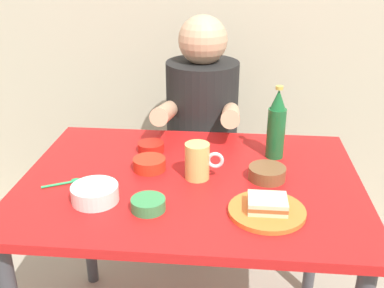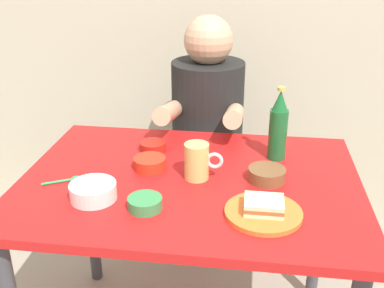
% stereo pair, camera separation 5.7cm
% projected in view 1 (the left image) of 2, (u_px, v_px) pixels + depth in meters
% --- Properties ---
extents(dining_table, '(1.10, 0.80, 0.74)m').
position_uv_depth(dining_table, '(191.00, 203.00, 1.54)').
color(dining_table, red).
rests_on(dining_table, ground).
extents(stool, '(0.34, 0.34, 0.45)m').
position_uv_depth(stool, '(201.00, 188.00, 2.23)').
color(stool, '#4C4C51').
rests_on(stool, ground).
extents(person_seated, '(0.33, 0.56, 0.72)m').
position_uv_depth(person_seated, '(202.00, 108.00, 2.06)').
color(person_seated, black).
rests_on(person_seated, stool).
extents(plate_orange, '(0.22, 0.22, 0.01)m').
position_uv_depth(plate_orange, '(267.00, 211.00, 1.31)').
color(plate_orange, orange).
rests_on(plate_orange, dining_table).
extents(sandwich, '(0.11, 0.09, 0.04)m').
position_uv_depth(sandwich, '(267.00, 204.00, 1.30)').
color(sandwich, beige).
rests_on(sandwich, plate_orange).
extents(beer_mug, '(0.13, 0.08, 0.12)m').
position_uv_depth(beer_mug, '(198.00, 161.00, 1.48)').
color(beer_mug, '#D1BC66').
rests_on(beer_mug, dining_table).
extents(beer_bottle, '(0.06, 0.06, 0.26)m').
position_uv_depth(beer_bottle, '(276.00, 126.00, 1.60)').
color(beer_bottle, '#19602D').
rests_on(beer_bottle, dining_table).
extents(rice_bowl_white, '(0.14, 0.14, 0.05)m').
position_uv_depth(rice_bowl_white, '(95.00, 193.00, 1.36)').
color(rice_bowl_white, silver).
rests_on(rice_bowl_white, dining_table).
extents(dip_bowl_green, '(0.10, 0.10, 0.03)m').
position_uv_depth(dip_bowl_green, '(148.00, 204.00, 1.32)').
color(dip_bowl_green, '#388C4C').
rests_on(dip_bowl_green, dining_table).
extents(condiment_bowl_brown, '(0.12, 0.12, 0.04)m').
position_uv_depth(condiment_bowl_brown, '(267.00, 173.00, 1.49)').
color(condiment_bowl_brown, brown).
rests_on(condiment_bowl_brown, dining_table).
extents(sambal_bowl_red, '(0.10, 0.10, 0.03)m').
position_uv_depth(sambal_bowl_red, '(151.00, 147.00, 1.69)').
color(sambal_bowl_red, '#B21E14').
rests_on(sambal_bowl_red, dining_table).
extents(sauce_bowl_chili, '(0.11, 0.11, 0.04)m').
position_uv_depth(sauce_bowl_chili, '(149.00, 163.00, 1.55)').
color(sauce_bowl_chili, red).
rests_on(sauce_bowl_chili, dining_table).
extents(spoon, '(0.12, 0.07, 0.01)m').
position_uv_depth(spoon, '(70.00, 182.00, 1.47)').
color(spoon, '#26A559').
rests_on(spoon, dining_table).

